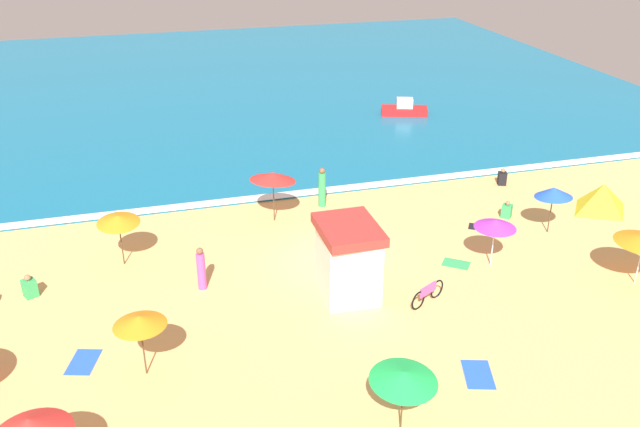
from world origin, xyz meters
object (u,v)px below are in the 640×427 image
object	(u,v)px
beachgoer_0	(502,178)
beachgoer_6	(322,188)
beach_umbrella_3	(273,176)
beach_tent	(602,197)
beach_umbrella_0	(139,321)
beach_umbrella_5	(554,192)
beach_umbrella_8	(404,377)
beachgoer_5	(507,211)
small_boat_0	(404,109)
beach_umbrella_2	(118,219)
beachgoer_2	(201,269)
beach_umbrella_1	(495,224)
beachgoer_3	(30,287)
parked_bicycle	(428,293)
lifeguard_cabana	(348,258)
beach_umbrella_4	(30,427)

from	to	relation	value
beachgoer_0	beachgoer_6	size ratio (longest dim) A/B	0.45
beach_umbrella_3	beach_tent	world-z (taller)	beach_umbrella_3
beach_umbrella_0	beach_umbrella_5	bearing A→B (deg)	16.30
beach_umbrella_8	beachgoer_5	bearing A→B (deg)	49.27
beach_umbrella_3	beachgoer_0	size ratio (longest dim) A/B	3.28
beach_umbrella_3	beach_umbrella_8	distance (m)	13.80
beachgoer_0	small_boat_0	xyz separation A→B (m)	(-0.41, 12.03, 0.09)
beach_umbrella_5	small_boat_0	size ratio (longest dim) A/B	0.69
beachgoer_0	small_boat_0	size ratio (longest dim) A/B	0.27
beach_umbrella_2	beach_umbrella_3	xyz separation A→B (m)	(6.62, 2.24, 0.16)
beachgoer_5	beach_tent	bearing A→B (deg)	-6.53
beachgoer_2	beachgoer_5	xyz separation A→B (m)	(14.07, 2.38, -0.49)
small_boat_0	beach_umbrella_3	bearing A→B (deg)	-131.79
beach_umbrella_1	beachgoer_3	xyz separation A→B (m)	(-17.41, 2.48, -1.43)
beachgoer_6	beach_umbrella_5	bearing A→B (deg)	-31.06
parked_bicycle	beachgoer_3	distance (m)	14.52
lifeguard_cabana	beachgoer_5	bearing A→B (deg)	24.57
beachgoer_5	beachgoer_6	world-z (taller)	beachgoer_6
beachgoer_3	beachgoer_6	bearing A→B (deg)	20.58
beach_umbrella_3	beachgoer_0	world-z (taller)	beach_umbrella_3
beach_umbrella_5	beach_umbrella_4	bearing A→B (deg)	-156.15
beach_umbrella_3	beachgoer_6	xyz separation A→B (m)	(2.50, 0.89, -1.22)
beach_umbrella_1	beachgoer_2	xyz separation A→B (m)	(-11.26, 1.33, -0.99)
parked_bicycle	beachgoer_2	distance (m)	8.35
beach_umbrella_4	beach_umbrella_0	bearing A→B (deg)	54.52
beach_umbrella_2	small_boat_0	xyz separation A→B (m)	(18.17, 15.17, -1.52)
beachgoer_3	beach_umbrella_1	bearing A→B (deg)	-8.11
beachgoer_5	lifeguard_cabana	bearing A→B (deg)	-155.43
beach_umbrella_3	beachgoer_2	xyz separation A→B (m)	(-3.82, -4.94, -1.31)
beach_umbrella_5	beachgoer_3	bearing A→B (deg)	178.41
beach_umbrella_3	small_boat_0	size ratio (longest dim) A/B	0.89
beach_umbrella_1	beachgoer_2	bearing A→B (deg)	173.27
beachgoer_0	beachgoer_6	world-z (taller)	beachgoer_6
beachgoer_3	beach_umbrella_4	bearing A→B (deg)	-82.92
beachgoer_6	beach_tent	bearing A→B (deg)	-17.88
beach_umbrella_2	beach_umbrella_5	xyz separation A→B (m)	(17.86, -2.13, -0.09)
beach_umbrella_8	beachgoer_2	size ratio (longest dim) A/B	1.48
beachgoer_5	beachgoer_6	xyz separation A→B (m)	(-7.76, 3.45, 0.58)
beach_umbrella_0	beachgoer_3	world-z (taller)	beach_umbrella_0
beach_umbrella_1	beach_umbrella_0	bearing A→B (deg)	-166.81
beach_umbrella_8	beach_umbrella_1	bearing A→B (deg)	47.63
beach_umbrella_2	beach_umbrella_4	xyz separation A→B (m)	(-2.17, -10.99, -0.06)
beach_umbrella_3	beach_umbrella_8	bearing A→B (deg)	-87.56
beach_umbrella_3	beach_umbrella_4	bearing A→B (deg)	-123.60
beach_umbrella_8	small_boat_0	world-z (taller)	beach_umbrella_8
beach_umbrella_1	beach_umbrella_3	size ratio (longest dim) A/B	0.69
beach_tent	beachgoer_0	distance (m)	4.92
beach_umbrella_3	beachgoer_2	bearing A→B (deg)	-127.69
parked_bicycle	beachgoer_3	bearing A→B (deg)	162.63
beach_umbrella_5	beach_tent	size ratio (longest dim) A/B	0.84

